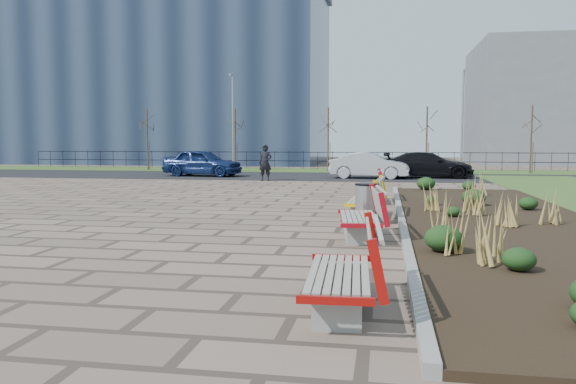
% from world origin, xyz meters
% --- Properties ---
extents(ground, '(120.00, 120.00, 0.00)m').
position_xyz_m(ground, '(0.00, 0.00, 0.00)').
color(ground, '#735F4F').
rests_on(ground, ground).
extents(planting_bed, '(4.50, 18.00, 0.10)m').
position_xyz_m(planting_bed, '(6.25, 5.00, 0.05)').
color(planting_bed, black).
rests_on(planting_bed, ground).
extents(planting_curb, '(0.16, 18.00, 0.15)m').
position_xyz_m(planting_curb, '(3.92, 5.00, 0.07)').
color(planting_curb, gray).
rests_on(planting_curb, ground).
extents(grass_verge_far, '(80.00, 5.00, 0.04)m').
position_xyz_m(grass_verge_far, '(0.00, 28.00, 0.02)').
color(grass_verge_far, '#33511E').
rests_on(grass_verge_far, ground).
extents(road, '(80.00, 7.00, 0.02)m').
position_xyz_m(road, '(0.00, 22.00, 0.01)').
color(road, black).
rests_on(road, ground).
extents(bench_a, '(1.00, 2.14, 1.00)m').
position_xyz_m(bench_a, '(3.00, -2.22, 0.50)').
color(bench_a, '#A40E0A').
rests_on(bench_a, ground).
extents(bench_b, '(1.11, 2.18, 1.00)m').
position_xyz_m(bench_b, '(3.00, 2.70, 0.50)').
color(bench_b, '#AD0B17').
rests_on(bench_b, ground).
extents(bench_c, '(1.03, 2.15, 1.00)m').
position_xyz_m(bench_c, '(3.00, 5.93, 0.50)').
color(bench_c, yellow).
rests_on(bench_c, ground).
extents(bench_d, '(0.96, 2.13, 1.00)m').
position_xyz_m(bench_d, '(3.00, 9.57, 0.50)').
color(bench_d, '#B60C1F').
rests_on(bench_d, ground).
extents(litter_bin, '(0.54, 0.54, 0.96)m').
position_xyz_m(litter_bin, '(3.10, 4.64, 0.48)').
color(litter_bin, '#B2B2B7').
rests_on(litter_bin, ground).
extents(pedestrian, '(0.68, 0.47, 1.78)m').
position_xyz_m(pedestrian, '(-2.29, 18.40, 0.89)').
color(pedestrian, black).
rests_on(pedestrian, ground).
extents(car_blue, '(4.55, 2.27, 1.49)m').
position_xyz_m(car_blue, '(-6.43, 21.13, 0.76)').
color(car_blue, navy).
rests_on(car_blue, road).
extents(car_silver, '(4.18, 1.71, 1.35)m').
position_xyz_m(car_silver, '(2.72, 20.78, 0.69)').
color(car_silver, '#A9ACB1').
rests_on(car_silver, road).
extents(car_black, '(4.71, 2.02, 1.35)m').
position_xyz_m(car_black, '(5.78, 21.85, 0.70)').
color(car_black, black).
rests_on(car_black, road).
extents(tree_a, '(1.40, 1.40, 4.00)m').
position_xyz_m(tree_a, '(-12.00, 26.50, 2.04)').
color(tree_a, '#4C3D2D').
rests_on(tree_a, grass_verge_far).
extents(tree_b, '(1.40, 1.40, 4.00)m').
position_xyz_m(tree_b, '(-6.00, 26.50, 2.04)').
color(tree_b, '#4C3D2D').
rests_on(tree_b, grass_verge_far).
extents(tree_c, '(1.40, 1.40, 4.00)m').
position_xyz_m(tree_c, '(0.00, 26.50, 2.04)').
color(tree_c, '#4C3D2D').
rests_on(tree_c, grass_verge_far).
extents(tree_d, '(1.40, 1.40, 4.00)m').
position_xyz_m(tree_d, '(6.00, 26.50, 2.04)').
color(tree_d, '#4C3D2D').
rests_on(tree_d, grass_verge_far).
extents(tree_e, '(1.40, 1.40, 4.00)m').
position_xyz_m(tree_e, '(12.00, 26.50, 2.04)').
color(tree_e, '#4C3D2D').
rests_on(tree_e, grass_verge_far).
extents(lamp_west, '(0.24, 0.60, 6.00)m').
position_xyz_m(lamp_west, '(-6.00, 26.00, 3.04)').
color(lamp_west, gray).
rests_on(lamp_west, grass_verge_far).
extents(lamp_east, '(0.24, 0.60, 6.00)m').
position_xyz_m(lamp_east, '(8.00, 26.00, 3.04)').
color(lamp_east, gray).
rests_on(lamp_east, grass_verge_far).
extents(railing_fence, '(44.00, 0.10, 1.20)m').
position_xyz_m(railing_fence, '(0.00, 29.50, 0.64)').
color(railing_fence, black).
rests_on(railing_fence, grass_verge_far).
extents(building_glass, '(40.00, 14.00, 15.00)m').
position_xyz_m(building_glass, '(-22.00, 40.00, 7.50)').
color(building_glass, '#192338').
rests_on(building_glass, ground).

